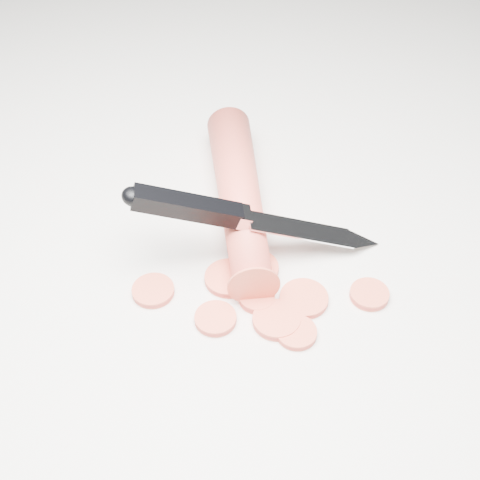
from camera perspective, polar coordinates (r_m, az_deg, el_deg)
name	(u,v)px	position (r m, az deg, el deg)	size (l,w,h in m)	color
ground	(222,268)	(0.59, -1.53, -2.42)	(2.40, 2.40, 0.00)	silver
carrot	(239,195)	(0.62, -0.04, 3.83)	(0.04, 0.04, 0.22)	#E64536
carrot_slice_0	(228,278)	(0.58, -1.00, -3.28)	(0.04, 0.04, 0.01)	#E34F35
carrot_slice_1	(215,319)	(0.55, -2.11, -6.71)	(0.03, 0.03, 0.01)	#E34F35
carrot_slice_2	(304,299)	(0.56, 5.48, -4.99)	(0.04, 0.04, 0.01)	#E34F35
carrot_slice_3	(296,333)	(0.54, 4.83, -7.88)	(0.03, 0.03, 0.01)	#E34F35
carrot_slice_4	(369,294)	(0.57, 10.98, -4.58)	(0.03, 0.03, 0.01)	#E34F35
carrot_slice_5	(153,291)	(0.57, -7.43, -4.30)	(0.04, 0.04, 0.01)	#E34F35
carrot_slice_6	(257,298)	(0.56, 1.45, -4.98)	(0.03, 0.03, 0.01)	#E34F35
carrot_slice_7	(255,269)	(0.58, 1.31, -2.47)	(0.04, 0.04, 0.01)	#E34F35
carrot_slice_8	(276,320)	(0.55, 3.13, -6.82)	(0.04, 0.04, 0.01)	#E34F35
kitchen_knife	(258,217)	(0.57, 1.54, 1.97)	(0.22, 0.09, 0.09)	silver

